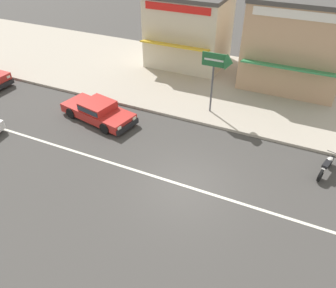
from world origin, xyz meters
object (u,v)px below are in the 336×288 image
(arrow_signboard, at_px, (225,64))
(shopfront_mid_block, at_px, (296,42))
(shopfront_corner_warung, at_px, (189,29))
(motorcycle_1, at_px, (327,165))
(sedan_red_3, at_px, (98,111))

(arrow_signboard, height_order, shopfront_mid_block, shopfront_mid_block)
(shopfront_corner_warung, bearing_deg, shopfront_mid_block, -4.27)
(motorcycle_1, height_order, shopfront_corner_warung, shopfront_corner_warung)
(motorcycle_1, bearing_deg, shopfront_mid_block, 109.17)
(sedan_red_3, xyz_separation_m, arrow_signboard, (5.96, 3.13, 2.51))
(motorcycle_1, xyz_separation_m, shopfront_mid_block, (-2.89, 8.32, 2.41))
(arrow_signboard, xyz_separation_m, shopfront_mid_block, (2.80, 5.59, -0.21))
(sedan_red_3, height_order, shopfront_mid_block, shopfront_mid_block)
(sedan_red_3, relative_size, shopfront_corner_warung, 0.86)
(arrow_signboard, distance_m, shopfront_corner_warung, 7.56)
(motorcycle_1, distance_m, shopfront_corner_warung, 13.60)
(sedan_red_3, xyz_separation_m, shopfront_mid_block, (8.76, 8.72, 2.30))
(motorcycle_1, xyz_separation_m, arrow_signboard, (-5.69, 2.73, 2.63))
(shopfront_mid_block, bearing_deg, shopfront_corner_warung, 175.73)
(sedan_red_3, height_order, shopfront_corner_warung, shopfront_corner_warung)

